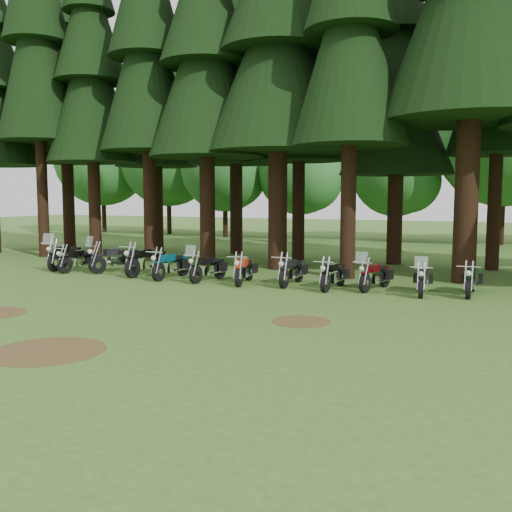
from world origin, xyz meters
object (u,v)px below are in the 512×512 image
object	(u,v)px
motorcycle_3	(147,262)
motorcycle_4	(171,266)
motorcycle_8	(333,276)
motorcycle_11	(471,281)
motorcycle_6	(244,271)
motorcycle_5	(208,268)
motorcycle_9	(375,276)
motorcycle_1	(80,261)
motorcycle_0	(66,256)
motorcycle_2	(116,260)
motorcycle_10	(422,281)
motorcycle_7	(292,272)

from	to	relation	value
motorcycle_3	motorcycle_4	bearing A→B (deg)	-12.41
motorcycle_8	motorcycle_11	bearing A→B (deg)	11.09
motorcycle_4	motorcycle_6	distance (m)	2.93
motorcycle_5	motorcycle_6	world-z (taller)	motorcycle_5
motorcycle_4	motorcycle_9	bearing A→B (deg)	5.97
motorcycle_1	motorcycle_8	world-z (taller)	motorcycle_1
motorcycle_0	motorcycle_3	xyz separation A→B (m)	(4.16, -0.12, -0.01)
motorcycle_2	motorcycle_10	bearing A→B (deg)	20.43
motorcycle_4	motorcycle_0	bearing A→B (deg)	176.20
motorcycle_7	motorcycle_9	size ratio (longest dim) A/B	1.05
motorcycle_10	motorcycle_11	bearing A→B (deg)	14.05
motorcycle_3	motorcycle_8	bearing A→B (deg)	1.31
motorcycle_1	motorcycle_6	distance (m)	7.30
motorcycle_4	motorcycle_10	world-z (taller)	motorcycle_10
motorcycle_0	motorcycle_10	distance (m)	14.27
motorcycle_7	motorcycle_2	bearing A→B (deg)	176.90
motorcycle_7	motorcycle_9	bearing A→B (deg)	1.73
motorcycle_7	motorcycle_8	xyz separation A→B (m)	(1.52, -0.22, -0.02)
motorcycle_7	motorcycle_8	bearing A→B (deg)	-10.48
motorcycle_0	motorcycle_5	bearing A→B (deg)	-14.67
motorcycle_9	motorcycle_11	xyz separation A→B (m)	(2.84, 0.24, -0.01)
motorcycle_3	motorcycle_8	xyz separation A→B (m)	(7.36, -0.13, -0.08)
motorcycle_8	motorcycle_10	distance (m)	2.75
motorcycle_2	motorcycle_8	size ratio (longest dim) A/B	1.11
motorcycle_1	motorcycle_4	xyz separation A→B (m)	(4.37, -0.08, 0.02)
motorcycle_0	motorcycle_2	bearing A→B (deg)	-9.06
motorcycle_10	motorcycle_11	size ratio (longest dim) A/B	0.98
motorcycle_0	motorcycle_10	world-z (taller)	motorcycle_0
motorcycle_5	motorcycle_9	world-z (taller)	motorcycle_5
motorcycle_0	motorcycle_2	size ratio (longest dim) A/B	1.07
motorcycle_5	motorcycle_9	xyz separation A→B (m)	(5.77, 0.61, -0.01)
motorcycle_6	motorcycle_2	bearing A→B (deg)	162.38
motorcycle_2	motorcycle_7	xyz separation A→B (m)	(7.48, -0.11, -0.05)
motorcycle_2	motorcycle_5	world-z (taller)	motorcycle_2
motorcycle_11	motorcycle_0	bearing A→B (deg)	-178.76
motorcycle_8	motorcycle_9	size ratio (longest dim) A/B	0.99
motorcycle_2	motorcycle_0	bearing A→B (deg)	-156.80
motorcycle_0	motorcycle_1	world-z (taller)	motorcycle_0
motorcycle_1	motorcycle_0	bearing A→B (deg)	168.40
motorcycle_5	motorcycle_6	bearing A→B (deg)	6.64
motorcycle_8	motorcycle_7	bearing A→B (deg)	173.73
motorcycle_4	motorcycle_8	bearing A→B (deg)	3.09
motorcycle_8	motorcycle_10	xyz separation A→B (m)	(2.75, 0.16, -0.00)
motorcycle_1	motorcycle_6	world-z (taller)	motorcycle_6
motorcycle_7	motorcycle_8	distance (m)	1.54
motorcycle_3	motorcycle_7	distance (m)	5.84
motorcycle_3	motorcycle_7	bearing A→B (deg)	3.22
motorcycle_4	motorcycle_9	distance (m)	7.32
motorcycle_0	motorcycle_9	size ratio (longest dim) A/B	1.18
motorcycle_4	motorcycle_6	size ratio (longest dim) A/B	1.05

